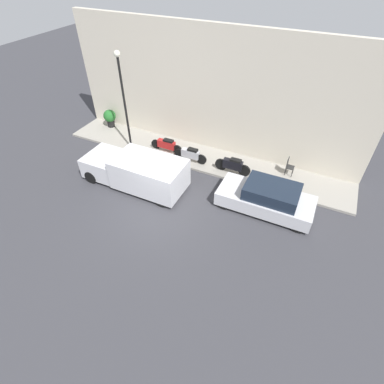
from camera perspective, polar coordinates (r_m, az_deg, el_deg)
ground_plane at (r=13.95m, az=-6.53°, el=-3.48°), size 60.00×60.00×0.00m
sidewalk at (r=17.12m, az=1.47°, el=6.61°), size 2.39×16.56×0.13m
building_facade at (r=16.66m, az=3.68°, el=18.33°), size 0.30×16.56×6.67m
parked_car at (r=13.91m, az=14.08°, el=-1.12°), size 1.81×4.28×1.40m
delivery_van at (r=15.05m, az=-10.69°, el=4.05°), size 2.02×5.28×1.64m
motorcycle_red at (r=17.36m, az=-4.85°, el=8.95°), size 0.30×1.98×0.79m
scooter_silver at (r=16.48m, az=-0.26°, el=7.21°), size 0.30×1.90×0.81m
motorcycle_black at (r=15.72m, az=7.79°, el=5.09°), size 0.30×1.92×0.88m
streetlamp at (r=16.68m, az=-13.05°, el=18.21°), size 0.32×0.32×5.40m
potted_plant at (r=20.48m, az=-15.39°, el=13.61°), size 0.77×0.77×1.13m
cafe_chair at (r=16.22m, az=17.99°, el=4.81°), size 0.40×0.40×0.95m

